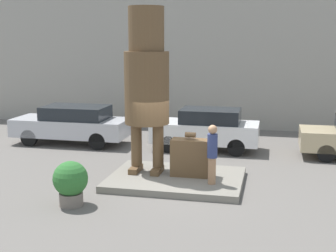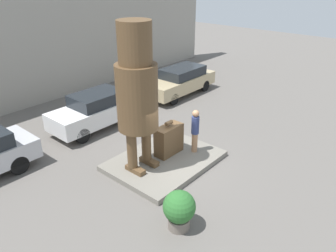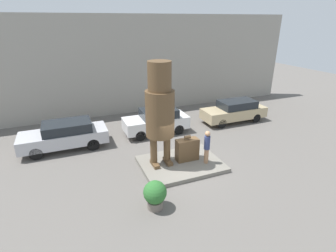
% 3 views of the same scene
% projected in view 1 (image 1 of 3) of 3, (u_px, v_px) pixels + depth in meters
% --- Properties ---
extents(ground_plane, '(60.00, 60.00, 0.00)m').
position_uv_depth(ground_plane, '(176.00, 183.00, 14.37)').
color(ground_plane, '#605B56').
extents(pedestal, '(4.04, 3.03, 0.21)m').
position_uv_depth(pedestal, '(176.00, 179.00, 14.35)').
color(pedestal, slate).
rests_on(pedestal, ground_plane).
extents(building_backdrop, '(28.00, 0.60, 7.38)m').
position_uv_depth(building_backdrop, '(216.00, 52.00, 22.65)').
color(building_backdrop, gray).
rests_on(building_backdrop, ground_plane).
extents(statue_figure, '(1.38, 1.38, 5.10)m').
position_uv_depth(statue_figure, '(147.00, 77.00, 14.29)').
color(statue_figure, brown).
rests_on(statue_figure, pedestal).
extents(giant_suitcase, '(1.16, 0.53, 1.37)m').
position_uv_depth(giant_suitcase, '(190.00, 157.00, 14.27)').
color(giant_suitcase, brown).
rests_on(giant_suitcase, pedestal).
extents(tourist, '(0.30, 0.30, 1.74)m').
position_uv_depth(tourist, '(212.00, 152.00, 13.40)').
color(tourist, '#A87A56').
rests_on(tourist, pedestal).
extents(parked_car_silver, '(4.79, 1.85, 1.60)m').
position_uv_depth(parked_car_silver, '(72.00, 124.00, 19.51)').
color(parked_car_silver, '#B7B7BC').
rests_on(parked_car_silver, ground_plane).
extents(parked_car_white, '(4.17, 1.72, 1.65)m').
position_uv_depth(parked_car_white, '(206.00, 128.00, 18.40)').
color(parked_car_white, silver).
rests_on(parked_car_white, ground_plane).
extents(planter_pot, '(0.93, 0.93, 1.20)m').
position_uv_depth(planter_pot, '(71.00, 182.00, 12.29)').
color(planter_pot, '#70665B').
rests_on(planter_pot, ground_plane).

